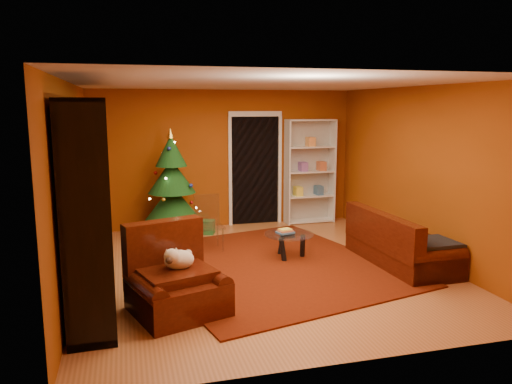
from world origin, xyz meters
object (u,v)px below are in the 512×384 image
object	(u,v)px
gift_box_green	(207,227)
acrylic_chair	(210,227)
rug	(268,265)
white_bookshelf	(310,172)
media_unit	(90,199)
coffee_table	(289,245)
armchair	(177,279)
gift_box_teal	(167,227)
christmas_tree	(172,184)
dog	(179,260)
sofa	(402,237)
gift_box_red	(173,225)

from	to	relation	value
gift_box_green	acrylic_chair	world-z (taller)	acrylic_chair
rug	white_bookshelf	size ratio (longest dim) A/B	1.78
rug	media_unit	xyz separation A→B (m)	(-2.38, -0.48, 1.18)
coffee_table	armchair	bearing A→B (deg)	-138.86
gift_box_teal	gift_box_green	world-z (taller)	gift_box_teal
coffee_table	acrylic_chair	distance (m)	1.31
gift_box_teal	media_unit	bearing A→B (deg)	-113.03
armchair	coffee_table	xyz separation A→B (m)	(1.86, 1.62, -0.20)
rug	media_unit	size ratio (longest dim) A/B	1.21
christmas_tree	dog	distance (m)	3.35
media_unit	christmas_tree	distance (m)	2.81
media_unit	sofa	size ratio (longest dim) A/B	1.66
white_bookshelf	coffee_table	bearing A→B (deg)	-118.89
gift_box_teal	acrylic_chair	size ratio (longest dim) A/B	0.41
acrylic_chair	armchair	bearing A→B (deg)	-111.98
acrylic_chair	sofa	bearing A→B (deg)	-31.56
rug	armchair	size ratio (longest dim) A/B	3.63
media_unit	coffee_table	distance (m)	3.06
gift_box_green	rug	bearing A→B (deg)	-74.98
christmas_tree	acrylic_chair	bearing A→B (deg)	-66.16
christmas_tree	gift_box_teal	bearing A→B (deg)	150.50
christmas_tree	coffee_table	bearing A→B (deg)	-47.97
rug	sofa	distance (m)	2.00
gift_box_red	coffee_table	xyz separation A→B (m)	(1.55, -2.20, 0.09)
gift_box_green	white_bookshelf	bearing A→B (deg)	10.43
dog	coffee_table	distance (m)	2.44
media_unit	armchair	xyz separation A→B (m)	(0.93, -0.86, -0.79)
media_unit	dog	size ratio (longest dim) A/B	7.75
christmas_tree	gift_box_green	xyz separation A→B (m)	(0.62, 0.03, -0.82)
rug	gift_box_green	size ratio (longest dim) A/B	15.09
sofa	coffee_table	distance (m)	1.67
white_bookshelf	armchair	bearing A→B (deg)	-129.33
gift_box_red	white_bookshelf	world-z (taller)	white_bookshelf
rug	gift_box_teal	size ratio (longest dim) A/B	11.22
armchair	acrylic_chair	world-z (taller)	acrylic_chair
christmas_tree	sofa	size ratio (longest dim) A/B	1.04
gift_box_teal	acrylic_chair	bearing A→B (deg)	-62.81
sofa	acrylic_chair	xyz separation A→B (m)	(-2.61, 1.37, 0.00)
gift_box_green	media_unit	bearing A→B (deg)	-125.66
rug	gift_box_red	bearing A→B (deg)	114.67
gift_box_teal	sofa	distance (m)	4.08
coffee_table	gift_box_teal	bearing A→B (deg)	132.95
sofa	gift_box_red	bearing A→B (deg)	44.47
christmas_tree	dog	size ratio (longest dim) A/B	4.85
gift_box_green	gift_box_red	bearing A→B (deg)	144.83
media_unit	gift_box_teal	bearing A→B (deg)	65.12
christmas_tree	gift_box_green	size ratio (longest dim) A/B	7.83
gift_box_teal	white_bookshelf	size ratio (longest dim) A/B	0.16
media_unit	dog	bearing A→B (deg)	-41.53
gift_box_teal	white_bookshelf	distance (m)	3.00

